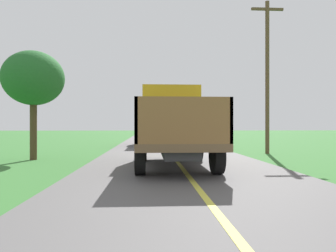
% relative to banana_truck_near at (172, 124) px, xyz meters
% --- Properties ---
extents(banana_truck_near, '(2.38, 5.82, 2.80)m').
position_rel_banana_truck_near_xyz_m(banana_truck_near, '(0.00, 0.00, 0.00)').
color(banana_truck_near, '#2D2D30').
rests_on(banana_truck_near, road_surface).
extents(banana_truck_far, '(2.38, 5.81, 2.80)m').
position_rel_banana_truck_near_xyz_m(banana_truck_far, '(-0.38, 11.32, -0.00)').
color(banana_truck_far, '#2D2D30').
rests_on(banana_truck_far, road_surface).
extents(utility_pole_roadside, '(1.64, 0.20, 7.74)m').
position_rel_banana_truck_near_xyz_m(utility_pole_roadside, '(5.18, 4.59, 2.65)').
color(utility_pole_roadside, brown).
rests_on(utility_pole_roadside, ground).
extents(roadside_tree_near_left, '(2.49, 2.49, 4.50)m').
position_rel_banana_truck_near_xyz_m(roadside_tree_near_left, '(-5.60, 2.30, 1.89)').
color(roadside_tree_near_left, '#4C3823').
rests_on(roadside_tree_near_left, ground).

